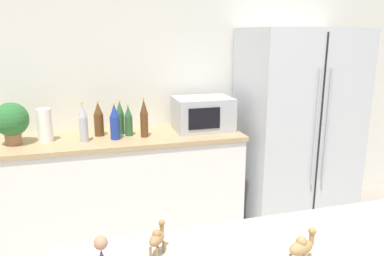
{
  "coord_description": "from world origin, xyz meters",
  "views": [
    {
      "loc": [
        -0.77,
        -0.56,
        1.68
      ],
      "look_at": [
        -0.21,
        1.42,
        1.16
      ],
      "focal_mm": 35.0,
      "sensor_mm": 36.0,
      "label": 1
    }
  ],
  "objects_px": {
    "paper_towel_roll": "(45,125)",
    "back_bottle_2": "(99,119)",
    "refrigerator": "(296,127)",
    "potted_plant": "(11,121)",
    "back_bottle_3": "(129,121)",
    "back_bottle_1": "(120,118)",
    "camel_figurine": "(302,246)",
    "back_bottle_0": "(115,122)",
    "back_bottle_5": "(83,123)",
    "microwave": "(203,114)",
    "back_bottle_4": "(144,118)",
    "camel_figurine_second": "(157,237)"
  },
  "relations": [
    {
      "from": "paper_towel_roll",
      "to": "back_bottle_2",
      "type": "distance_m",
      "value": 0.4
    },
    {
      "from": "refrigerator",
      "to": "potted_plant",
      "type": "xyz_separation_m",
      "value": [
        -2.34,
        0.05,
        0.2
      ]
    },
    {
      "from": "back_bottle_2",
      "to": "back_bottle_3",
      "type": "height_order",
      "value": "back_bottle_2"
    },
    {
      "from": "back_bottle_1",
      "to": "back_bottle_3",
      "type": "height_order",
      "value": "back_bottle_1"
    },
    {
      "from": "back_bottle_3",
      "to": "back_bottle_1",
      "type": "bearing_deg",
      "value": 131.98
    },
    {
      "from": "back_bottle_1",
      "to": "back_bottle_2",
      "type": "height_order",
      "value": "back_bottle_2"
    },
    {
      "from": "paper_towel_roll",
      "to": "camel_figurine",
      "type": "height_order",
      "value": "paper_towel_roll"
    },
    {
      "from": "back_bottle_0",
      "to": "back_bottle_5",
      "type": "bearing_deg",
      "value": -178.98
    },
    {
      "from": "potted_plant",
      "to": "back_bottle_2",
      "type": "distance_m",
      "value": 0.63
    },
    {
      "from": "potted_plant",
      "to": "microwave",
      "type": "bearing_deg",
      "value": 1.51
    },
    {
      "from": "back_bottle_3",
      "to": "back_bottle_2",
      "type": "bearing_deg",
      "value": 165.99
    },
    {
      "from": "back_bottle_0",
      "to": "back_bottle_1",
      "type": "xyz_separation_m",
      "value": [
        0.05,
        0.15,
        -0.0
      ]
    },
    {
      "from": "potted_plant",
      "to": "camel_figurine",
      "type": "xyz_separation_m",
      "value": [
        1.19,
        -2.0,
        -0.05
      ]
    },
    {
      "from": "microwave",
      "to": "back_bottle_0",
      "type": "distance_m",
      "value": 0.75
    },
    {
      "from": "refrigerator",
      "to": "paper_towel_roll",
      "type": "relative_size",
      "value": 6.82
    },
    {
      "from": "back_bottle_1",
      "to": "back_bottle_4",
      "type": "distance_m",
      "value": 0.23
    },
    {
      "from": "back_bottle_0",
      "to": "potted_plant",
      "type": "bearing_deg",
      "value": 175.22
    },
    {
      "from": "back_bottle_1",
      "to": "camel_figurine",
      "type": "distance_m",
      "value": 2.13
    },
    {
      "from": "back_bottle_2",
      "to": "back_bottle_3",
      "type": "xyz_separation_m",
      "value": [
        0.23,
        -0.06,
        -0.01
      ]
    },
    {
      "from": "refrigerator",
      "to": "back_bottle_4",
      "type": "distance_m",
      "value": 1.38
    },
    {
      "from": "camel_figurine_second",
      "to": "back_bottle_2",
      "type": "bearing_deg",
      "value": 93.75
    },
    {
      "from": "microwave",
      "to": "camel_figurine_second",
      "type": "xyz_separation_m",
      "value": [
        -0.74,
        -1.84,
        -0.02
      ]
    },
    {
      "from": "microwave",
      "to": "potted_plant",
      "type": "bearing_deg",
      "value": -178.49
    },
    {
      "from": "back_bottle_0",
      "to": "back_bottle_5",
      "type": "height_order",
      "value": "back_bottle_5"
    },
    {
      "from": "paper_towel_roll",
      "to": "back_bottle_4",
      "type": "bearing_deg",
      "value": -5.36
    },
    {
      "from": "back_bottle_0",
      "to": "paper_towel_roll",
      "type": "bearing_deg",
      "value": 171.37
    },
    {
      "from": "potted_plant",
      "to": "paper_towel_roll",
      "type": "bearing_deg",
      "value": 4.08
    },
    {
      "from": "refrigerator",
      "to": "microwave",
      "type": "relative_size",
      "value": 3.61
    },
    {
      "from": "back_bottle_1",
      "to": "back_bottle_3",
      "type": "relative_size",
      "value": 1.1
    },
    {
      "from": "potted_plant",
      "to": "paper_towel_roll",
      "type": "distance_m",
      "value": 0.23
    },
    {
      "from": "camel_figurine",
      "to": "microwave",
      "type": "bearing_deg",
      "value": 81.57
    },
    {
      "from": "back_bottle_1",
      "to": "back_bottle_3",
      "type": "bearing_deg",
      "value": -48.02
    },
    {
      "from": "potted_plant",
      "to": "refrigerator",
      "type": "bearing_deg",
      "value": -1.34
    },
    {
      "from": "paper_towel_roll",
      "to": "back_bottle_0",
      "type": "bearing_deg",
      "value": -8.63
    },
    {
      "from": "refrigerator",
      "to": "back_bottle_2",
      "type": "relative_size",
      "value": 6.13
    },
    {
      "from": "back_bottle_0",
      "to": "camel_figurine",
      "type": "bearing_deg",
      "value": -77.08
    },
    {
      "from": "potted_plant",
      "to": "back_bottle_4",
      "type": "bearing_deg",
      "value": -3.17
    },
    {
      "from": "refrigerator",
      "to": "back_bottle_5",
      "type": "relative_size",
      "value": 5.68
    },
    {
      "from": "back_bottle_5",
      "to": "camel_figurine",
      "type": "height_order",
      "value": "back_bottle_5"
    },
    {
      "from": "back_bottle_2",
      "to": "camel_figurine_second",
      "type": "bearing_deg",
      "value": -86.25
    },
    {
      "from": "back_bottle_3",
      "to": "back_bottle_4",
      "type": "height_order",
      "value": "back_bottle_4"
    },
    {
      "from": "back_bottle_1",
      "to": "back_bottle_5",
      "type": "xyz_separation_m",
      "value": [
        -0.29,
        -0.16,
        0.01
      ]
    },
    {
      "from": "back_bottle_1",
      "to": "back_bottle_4",
      "type": "relative_size",
      "value": 0.89
    },
    {
      "from": "potted_plant",
      "to": "microwave",
      "type": "distance_m",
      "value": 1.49
    },
    {
      "from": "refrigerator",
      "to": "back_bottle_0",
      "type": "height_order",
      "value": "refrigerator"
    },
    {
      "from": "back_bottle_4",
      "to": "refrigerator",
      "type": "bearing_deg",
      "value": -0.04
    },
    {
      "from": "paper_towel_roll",
      "to": "camel_figurine_second",
      "type": "xyz_separation_m",
      "value": [
        0.52,
        -1.82,
        -0.01
      ]
    },
    {
      "from": "back_bottle_0",
      "to": "back_bottle_4",
      "type": "xyz_separation_m",
      "value": [
        0.23,
        0.01,
        0.01
      ]
    },
    {
      "from": "potted_plant",
      "to": "back_bottle_1",
      "type": "relative_size",
      "value": 1.13
    },
    {
      "from": "back_bottle_5",
      "to": "paper_towel_roll",
      "type": "bearing_deg",
      "value": 163.64
    }
  ]
}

